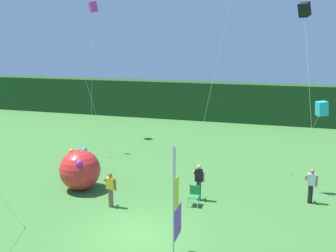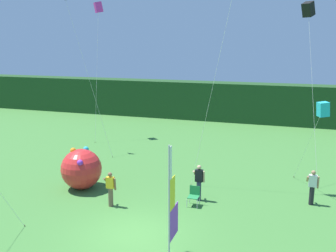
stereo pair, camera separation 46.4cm
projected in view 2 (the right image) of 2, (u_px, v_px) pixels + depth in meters
ground_plane at (134, 234)px, 14.98m from camera, size 120.00×120.00×0.00m
distant_treeline at (231, 102)px, 36.28m from camera, size 80.00×2.40×3.61m
banner_flag at (172, 206)px, 12.75m from camera, size 0.06×1.03×4.18m
person_near_banner at (199, 182)px, 17.97m from camera, size 0.55×0.48×1.74m
person_mid_field at (312, 186)px, 17.50m from camera, size 0.55×0.48×1.66m
person_far_left at (110, 188)px, 17.34m from camera, size 0.55×0.48×1.62m
inflatable_balloon at (81, 169)px, 19.43m from camera, size 2.07×2.07×2.13m
folding_chair at (194, 194)px, 17.52m from camera, size 0.51×0.51×0.89m
kite_magenta_box_0 at (98, 8)px, 28.82m from camera, size 1.03×2.85×10.36m
kite_black_box_2 at (308, 10)px, 20.92m from camera, size 1.45×3.69×9.56m
kite_cyan_box_4 at (323, 110)px, 16.40m from camera, size 1.22×4.18×4.86m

